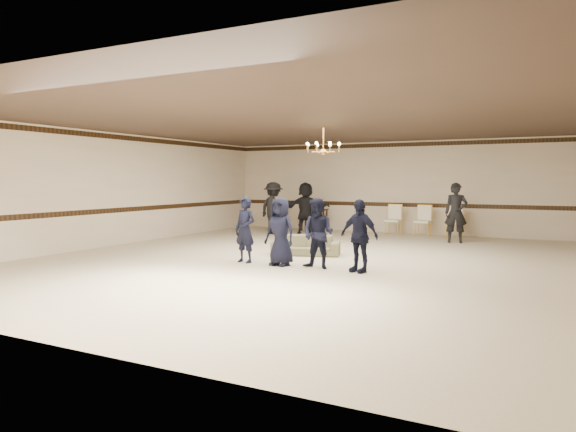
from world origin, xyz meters
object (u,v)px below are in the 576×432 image
adult_right (456,213)px  banquet_chair_right (455,222)px  banquet_chair_left (393,220)px  boy_a (245,230)px  adult_left (273,208)px  settee (306,245)px  console_table (314,220)px  adult_mid (306,208)px  boy_c (318,234)px  boy_d (359,236)px  chandelier (323,139)px  boy_b (280,232)px  banquet_chair_mid (423,221)px

adult_right → banquet_chair_right: adult_right is taller
banquet_chair_left → banquet_chair_right: same height
boy_a → banquet_chair_left: bearing=89.0°
adult_left → settee: bearing=147.6°
banquet_chair_left → console_table: banquet_chair_left is taller
adult_mid → adult_right: same height
boy_a → adult_mid: bearing=113.0°
boy_c → boy_a: bearing=-173.7°
boy_d → banquet_chair_right: boy_d is taller
adult_left → boy_a: bearing=132.5°
chandelier → adult_mid: bearing=120.0°
banquet_chair_right → chandelier: bearing=-118.8°
boy_a → banquet_chair_right: (3.38, 7.20, -0.23)m
boy_b → adult_right: 6.57m
boy_a → boy_d: 2.70m
boy_b → banquet_chair_left: (0.48, 7.20, -0.23)m
adult_left → banquet_chair_left: bearing=-138.3°
boy_a → adult_mid: 6.55m
banquet_chair_right → console_table: size_ratio=1.06×
chandelier → settee: chandelier is taller
banquet_chair_mid → boy_b: bearing=-96.8°
boy_c → banquet_chair_mid: bearing=91.6°
settee → adult_mid: size_ratio=0.94×
adult_left → console_table: 1.95m
settee → adult_left: 5.10m
chandelier → boy_d: (1.64, -1.97, -2.13)m
chandelier → boy_d: 3.33m
chandelier → boy_d: chandelier is taller
console_table → settee: bearing=-72.6°
settee → adult_right: (2.89, 4.29, 0.65)m
chandelier → adult_mid: size_ratio=0.53×
banquet_chair_right → console_table: bearing=172.8°
console_table → adult_right: bearing=-20.2°
adult_left → adult_mid: same height
boy_a → console_table: boy_a is taller
boy_b → banquet_chair_mid: boy_b is taller
boy_d → banquet_chair_right: 7.24m
boy_a → adult_mid: (-1.48, 6.38, 0.15)m
boy_d → settee: (-1.97, 1.68, -0.50)m
chandelier → adult_left: (-3.45, 3.71, -1.98)m
boy_d → adult_left: 7.62m
banquet_chair_left → adult_mid: bearing=-161.0°
boy_d → banquet_chair_left: size_ratio=1.45×
adult_mid → adult_left: bearing=26.7°
adult_left → adult_mid: bearing=-122.4°
console_table → chandelier: bearing=-68.7°
banquet_chair_mid → console_table: banquet_chair_mid is taller
chandelier → adult_mid: chandelier is taller
boy_a → boy_d: size_ratio=1.00×
adult_right → boy_c: bearing=-118.4°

